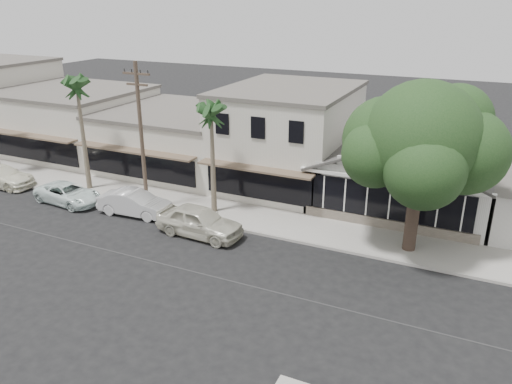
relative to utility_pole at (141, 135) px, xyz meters
The scene contains 14 objects.
ground 11.44m from the utility_pole, 30.02° to the right, with size 140.00×140.00×0.00m, color black.
sidewalk_north 5.06m from the utility_pole, 57.17° to the left, with size 90.00×3.50×0.15m, color #9E9991.
corner_shop 15.93m from the utility_pole, 27.45° to the left, with size 10.40×8.60×5.10m.
row_building_near 10.36m from the utility_pole, 54.14° to the left, with size 8.00×10.00×6.50m, color beige.
row_building_midnear 9.23m from the utility_pole, 109.87° to the left, with size 10.00×10.00×4.20m, color silver.
row_building_midfar 16.01m from the utility_pole, 148.42° to the left, with size 11.00×10.00×5.00m, color beige.
utility_pole is the anchor object (origin of this frame).
car_0 6.38m from the utility_pole, 19.23° to the right, with size 1.99×4.95×1.69m, color beige.
car_1 4.14m from the utility_pole, 107.73° to the right, with size 1.58×4.53×1.49m, color silver.
car_2 6.80m from the utility_pole, 167.86° to the right, with size 2.11×4.58×1.27m, color white.
car_3 12.51m from the utility_pole, behind, with size 2.04×5.02×1.46m, color white.
shade_tree 15.53m from the utility_pole, ahead, with size 7.93×7.17×8.80m.
palm_east 4.39m from the utility_pole, 18.91° to the left, with size 2.58×2.58×7.19m.
palm_mid 6.25m from the utility_pole, 167.65° to the left, with size 3.02×3.02×8.06m.
Camera 1 is at (8.99, -17.67, 12.20)m, focal length 35.00 mm.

